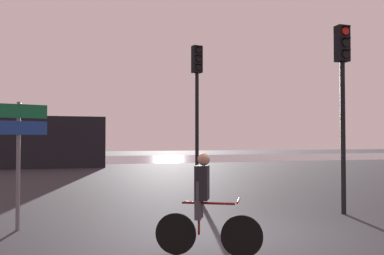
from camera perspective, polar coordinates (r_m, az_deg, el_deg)
name	(u,v)px	position (r m, az deg, el deg)	size (l,w,h in m)	color
ground_plane	(244,236)	(8.40, 6.94, -14.20)	(120.00, 120.00, 0.00)	#28282D
water_strip	(99,159)	(40.37, -12.30, -4.17)	(80.00, 16.00, 0.01)	slate
distant_building	(16,142)	(30.32, -22.37, -1.82)	(11.14, 4.00, 3.32)	black
traffic_light_center	(197,92)	(14.22, 0.67, 4.76)	(0.35, 0.37, 4.95)	black
traffic_light_near_right	(343,83)	(11.29, 19.44, 5.60)	(0.33, 0.34, 4.67)	black
direction_sign_post	(19,141)	(9.34, -22.10, -1.73)	(1.06, 0.35, 2.60)	slate
cyclist	(204,204)	(6.85, 1.65, -10.12)	(1.53, 0.84, 1.62)	black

